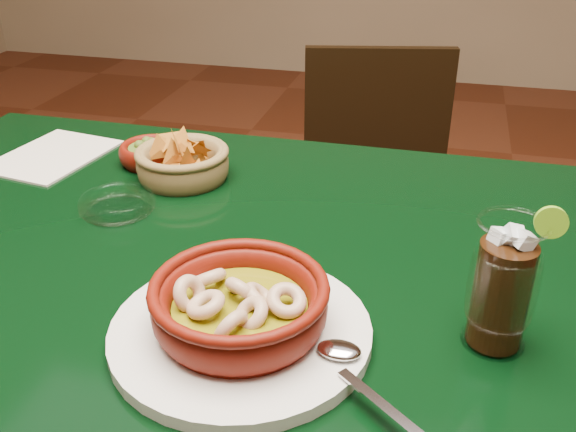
% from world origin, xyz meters
% --- Properties ---
extents(dining_table, '(1.20, 0.80, 0.75)m').
position_xyz_m(dining_table, '(0.00, 0.00, 0.65)').
color(dining_table, black).
rests_on(dining_table, ground).
extents(dining_chair, '(0.46, 0.46, 0.84)m').
position_xyz_m(dining_chair, '(0.19, 0.70, 0.46)').
color(dining_chair, black).
rests_on(dining_chair, ground).
extents(shrimp_plate, '(0.37, 0.30, 0.08)m').
position_xyz_m(shrimp_plate, '(0.13, -0.21, 0.78)').
color(shrimp_plate, silver).
rests_on(shrimp_plate, dining_table).
extents(chip_basket, '(0.19, 0.19, 0.12)m').
position_xyz_m(chip_basket, '(-0.10, 0.18, 0.78)').
color(chip_basket, olive).
rests_on(chip_basket, dining_table).
extents(guacamole_ramekin, '(0.13, 0.13, 0.04)m').
position_xyz_m(guacamole_ramekin, '(-0.18, 0.22, 0.77)').
color(guacamole_ramekin, '#510C05').
rests_on(guacamole_ramekin, dining_table).
extents(cola_drink, '(0.15, 0.15, 0.18)m').
position_xyz_m(cola_drink, '(0.41, -0.14, 0.83)').
color(cola_drink, white).
rests_on(cola_drink, dining_table).
extents(glass_ashtray, '(0.13, 0.13, 0.03)m').
position_xyz_m(glass_ashtray, '(-0.15, 0.03, 0.76)').
color(glass_ashtray, white).
rests_on(glass_ashtray, dining_table).
extents(paper_menu, '(0.19, 0.24, 0.00)m').
position_xyz_m(paper_menu, '(-0.37, 0.21, 0.75)').
color(paper_menu, beige).
rests_on(paper_menu, dining_table).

